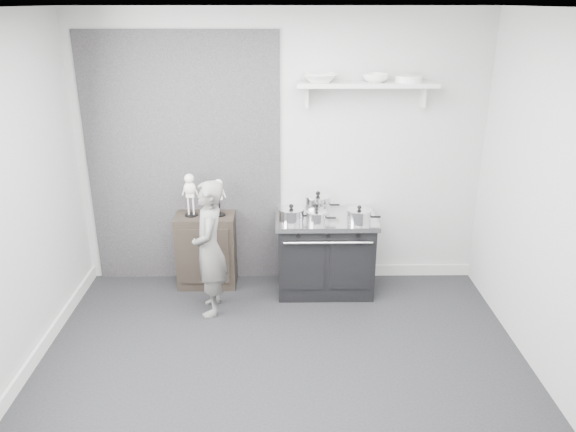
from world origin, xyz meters
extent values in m
plane|color=black|center=(0.00, 0.00, 0.00)|extent=(4.00, 4.00, 0.00)
cube|color=beige|center=(0.00, 1.80, 1.35)|extent=(4.00, 0.02, 2.70)
cube|color=beige|center=(0.00, -1.80, 1.35)|extent=(4.00, 0.02, 2.70)
cube|color=beige|center=(2.00, 0.00, 1.35)|extent=(0.02, 3.60, 2.70)
cube|color=silver|center=(0.00, 0.00, 2.70)|extent=(4.00, 3.60, 0.02)
cube|color=black|center=(-0.95, 1.79, 1.25)|extent=(1.90, 0.02, 2.50)
cube|color=silver|center=(1.00, 1.78, 0.06)|extent=(2.00, 0.03, 0.12)
cube|color=silver|center=(-1.98, 0.00, 0.06)|extent=(0.03, 3.60, 0.12)
cube|color=silver|center=(0.80, 1.67, 2.02)|extent=(1.30, 0.26, 0.04)
cube|color=silver|center=(0.25, 1.74, 1.90)|extent=(0.03, 0.12, 0.20)
cube|color=silver|center=(1.35, 1.74, 1.90)|extent=(0.03, 0.12, 0.20)
cube|color=black|center=(0.44, 1.48, 0.37)|extent=(0.92, 0.55, 0.74)
cube|color=silver|center=(0.44, 1.48, 0.76)|extent=(0.98, 0.59, 0.05)
cube|color=black|center=(0.22, 1.20, 0.39)|extent=(0.39, 0.02, 0.48)
cube|color=black|center=(0.66, 1.20, 0.39)|extent=(0.39, 0.02, 0.48)
cylinder|color=silver|center=(0.44, 1.18, 0.64)|extent=(0.83, 0.02, 0.02)
cylinder|color=black|center=(0.16, 1.19, 0.72)|extent=(0.04, 0.03, 0.04)
cylinder|color=black|center=(0.44, 1.19, 0.72)|extent=(0.04, 0.03, 0.04)
cylinder|color=black|center=(0.72, 1.19, 0.72)|extent=(0.04, 0.03, 0.04)
cube|color=black|center=(-0.75, 1.61, 0.38)|extent=(0.58, 0.34, 0.76)
imported|color=slate|center=(-0.65, 1.07, 0.64)|extent=(0.34, 0.49, 1.28)
cylinder|color=silver|center=(0.10, 1.36, 0.84)|extent=(0.24, 0.24, 0.12)
cylinder|color=silver|center=(0.10, 1.36, 0.91)|extent=(0.25, 0.25, 0.01)
sphere|color=black|center=(0.10, 1.36, 0.94)|extent=(0.04, 0.04, 0.04)
cylinder|color=black|center=(0.26, 1.36, 0.84)|extent=(0.10, 0.02, 0.02)
cylinder|color=silver|center=(0.37, 1.60, 0.87)|extent=(0.25, 0.25, 0.17)
cylinder|color=silver|center=(0.37, 1.60, 0.96)|extent=(0.26, 0.26, 0.01)
sphere|color=black|center=(0.37, 1.60, 0.99)|extent=(0.04, 0.04, 0.04)
cylinder|color=black|center=(0.53, 1.60, 0.87)|extent=(0.10, 0.02, 0.02)
cylinder|color=silver|center=(0.74, 1.32, 0.84)|extent=(0.23, 0.23, 0.12)
cylinder|color=silver|center=(0.74, 1.32, 0.91)|extent=(0.23, 0.23, 0.01)
sphere|color=black|center=(0.74, 1.32, 0.94)|extent=(0.04, 0.04, 0.04)
cylinder|color=black|center=(0.89, 1.32, 0.84)|extent=(0.10, 0.02, 0.02)
cylinder|color=silver|center=(0.34, 1.33, 0.83)|extent=(0.19, 0.19, 0.10)
cylinder|color=silver|center=(0.34, 1.33, 0.89)|extent=(0.20, 0.20, 0.01)
sphere|color=black|center=(0.34, 1.33, 0.92)|extent=(0.03, 0.03, 0.03)
cylinder|color=black|center=(0.47, 1.33, 0.83)|extent=(0.10, 0.02, 0.02)
imported|color=white|center=(0.36, 1.67, 2.08)|extent=(0.32, 0.32, 0.08)
imported|color=white|center=(0.88, 1.67, 2.08)|extent=(0.24, 0.24, 0.07)
cylinder|color=white|center=(1.18, 1.67, 2.07)|extent=(0.25, 0.25, 0.06)
camera|label=1|loc=(0.00, -3.57, 2.74)|focal=35.00mm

